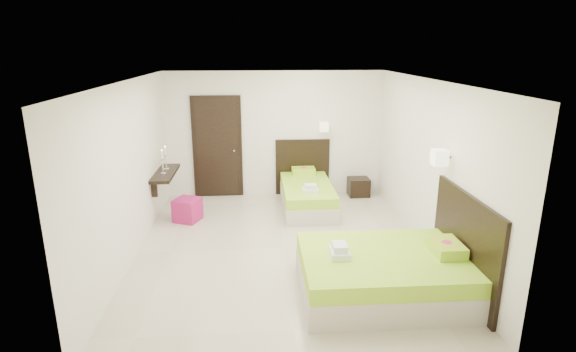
{
  "coord_description": "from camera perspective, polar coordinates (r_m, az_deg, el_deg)",
  "views": [
    {
      "loc": [
        -0.38,
        -6.48,
        3.07
      ],
      "look_at": [
        0.1,
        0.3,
        1.1
      ],
      "focal_mm": 28.0,
      "sensor_mm": 36.0,
      "label": 1
    }
  ],
  "objects": [
    {
      "name": "bed_single",
      "position": [
        8.86,
        2.4,
        -2.16
      ],
      "size": [
        1.14,
        1.9,
        1.57
      ],
      "color": "beige",
      "rests_on": "ground"
    },
    {
      "name": "floor",
      "position": [
        7.18,
        -0.63,
        -9.15
      ],
      "size": [
        5.5,
        5.5,
        0.0
      ],
      "primitive_type": "plane",
      "color": "#C1B6A0",
      "rests_on": "ground"
    },
    {
      "name": "door",
      "position": [
        9.44,
        -8.96,
        3.6
      ],
      "size": [
        1.02,
        0.15,
        2.14
      ],
      "color": "black",
      "rests_on": "ground"
    },
    {
      "name": "ottoman",
      "position": [
        8.39,
        -12.65,
        -4.2
      ],
      "size": [
        0.55,
        0.55,
        0.42
      ],
      "primitive_type": "cube",
      "rotation": [
        0.0,
        0.0,
        -0.4
      ],
      "color": "#90134D",
      "rests_on": "ground"
    },
    {
      "name": "nightstand",
      "position": [
        9.66,
        8.94,
        -1.38
      ],
      "size": [
        0.44,
        0.39,
        0.38
      ],
      "primitive_type": "cube",
      "rotation": [
        0.0,
        0.0,
        0.03
      ],
      "color": "black",
      "rests_on": "ground"
    },
    {
      "name": "bed_double",
      "position": [
        5.99,
        12.72,
        -11.75
      ],
      "size": [
        2.1,
        1.79,
        1.73
      ],
      "color": "beige",
      "rests_on": "ground"
    },
    {
      "name": "console_shelf",
      "position": [
        8.56,
        -15.38,
        0.3
      ],
      "size": [
        0.35,
        1.2,
        0.78
      ],
      "color": "black",
      "rests_on": "ground"
    }
  ]
}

